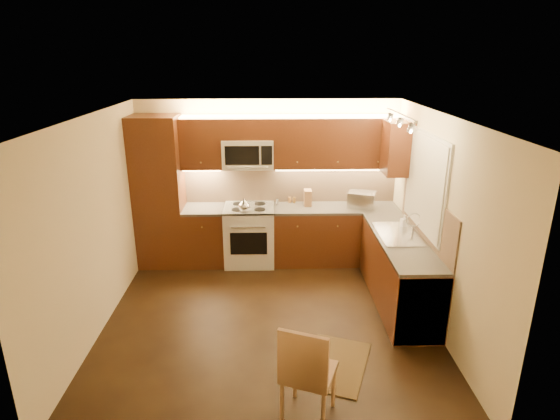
{
  "coord_description": "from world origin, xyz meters",
  "views": [
    {
      "loc": [
        0.02,
        -4.97,
        3.14
      ],
      "look_at": [
        0.15,
        0.55,
        1.25
      ],
      "focal_mm": 29.4,
      "sensor_mm": 36.0,
      "label": 1
    }
  ],
  "objects_px": {
    "microwave": "(248,153)",
    "dining_chair": "(309,370)",
    "sink": "(399,229)",
    "toaster_oven": "(362,200)",
    "stove": "(250,235)",
    "soap_bottle": "(404,221)",
    "knife_block": "(308,198)",
    "kettle": "(244,205)"
  },
  "relations": [
    {
      "from": "microwave",
      "to": "dining_chair",
      "type": "xyz_separation_m",
      "value": [
        0.66,
        -3.42,
        -1.23
      ]
    },
    {
      "from": "microwave",
      "to": "sink",
      "type": "height_order",
      "value": "microwave"
    },
    {
      "from": "microwave",
      "to": "toaster_oven",
      "type": "bearing_deg",
      "value": -3.86
    },
    {
      "from": "stove",
      "to": "dining_chair",
      "type": "bearing_deg",
      "value": -78.69
    },
    {
      "from": "stove",
      "to": "soap_bottle",
      "type": "distance_m",
      "value": 2.37
    },
    {
      "from": "knife_block",
      "to": "dining_chair",
      "type": "relative_size",
      "value": 0.25
    },
    {
      "from": "kettle",
      "to": "dining_chair",
      "type": "xyz_separation_m",
      "value": [
        0.72,
        -3.07,
        -0.53
      ]
    },
    {
      "from": "stove",
      "to": "knife_block",
      "type": "height_order",
      "value": "knife_block"
    },
    {
      "from": "microwave",
      "to": "toaster_oven",
      "type": "relative_size",
      "value": 1.91
    },
    {
      "from": "toaster_oven",
      "to": "soap_bottle",
      "type": "distance_m",
      "value": 0.97
    },
    {
      "from": "sink",
      "to": "toaster_oven",
      "type": "distance_m",
      "value": 1.18
    },
    {
      "from": "kettle",
      "to": "toaster_oven",
      "type": "relative_size",
      "value": 0.51
    },
    {
      "from": "kettle",
      "to": "microwave",
      "type": "bearing_deg",
      "value": 88.91
    },
    {
      "from": "toaster_oven",
      "to": "knife_block",
      "type": "distance_m",
      "value": 0.83
    },
    {
      "from": "stove",
      "to": "sink",
      "type": "bearing_deg",
      "value": -29.36
    },
    {
      "from": "sink",
      "to": "toaster_oven",
      "type": "height_order",
      "value": "toaster_oven"
    },
    {
      "from": "microwave",
      "to": "toaster_oven",
      "type": "xyz_separation_m",
      "value": [
        1.73,
        -0.12,
        -0.7
      ]
    },
    {
      "from": "toaster_oven",
      "to": "soap_bottle",
      "type": "xyz_separation_m",
      "value": [
        0.41,
        -0.87,
        -0.03
      ]
    },
    {
      "from": "stove",
      "to": "kettle",
      "type": "distance_m",
      "value": 0.6
    },
    {
      "from": "microwave",
      "to": "soap_bottle",
      "type": "xyz_separation_m",
      "value": [
        2.14,
        -0.99,
        -0.73
      ]
    },
    {
      "from": "sink",
      "to": "kettle",
      "type": "relative_size",
      "value": 4.2
    },
    {
      "from": "knife_block",
      "to": "dining_chair",
      "type": "bearing_deg",
      "value": -95.21
    },
    {
      "from": "sink",
      "to": "knife_block",
      "type": "height_order",
      "value": "knife_block"
    },
    {
      "from": "stove",
      "to": "kettle",
      "type": "bearing_deg",
      "value": -105.94
    },
    {
      "from": "sink",
      "to": "soap_bottle",
      "type": "xyz_separation_m",
      "value": [
        0.14,
        0.27,
        0.01
      ]
    },
    {
      "from": "microwave",
      "to": "knife_block",
      "type": "height_order",
      "value": "microwave"
    },
    {
      "from": "stove",
      "to": "sink",
      "type": "distance_m",
      "value": 2.35
    },
    {
      "from": "sink",
      "to": "soap_bottle",
      "type": "bearing_deg",
      "value": 62.38
    },
    {
      "from": "microwave",
      "to": "dining_chair",
      "type": "bearing_deg",
      "value": -79.12
    },
    {
      "from": "knife_block",
      "to": "soap_bottle",
      "type": "xyz_separation_m",
      "value": [
        1.23,
        -0.98,
        -0.04
      ]
    },
    {
      "from": "toaster_oven",
      "to": "microwave",
      "type": "bearing_deg",
      "value": -164.67
    },
    {
      "from": "toaster_oven",
      "to": "dining_chair",
      "type": "relative_size",
      "value": 0.4
    },
    {
      "from": "stove",
      "to": "dining_chair",
      "type": "relative_size",
      "value": 0.93
    },
    {
      "from": "microwave",
      "to": "knife_block",
      "type": "bearing_deg",
      "value": -0.69
    },
    {
      "from": "sink",
      "to": "toaster_oven",
      "type": "relative_size",
      "value": 2.16
    },
    {
      "from": "dining_chair",
      "to": "microwave",
      "type": "bearing_deg",
      "value": 122.13
    },
    {
      "from": "stove",
      "to": "knife_block",
      "type": "distance_m",
      "value": 1.08
    },
    {
      "from": "microwave",
      "to": "sink",
      "type": "bearing_deg",
      "value": -32.21
    },
    {
      "from": "dining_chair",
      "to": "sink",
      "type": "bearing_deg",
      "value": 79.34
    },
    {
      "from": "stove",
      "to": "kettle",
      "type": "relative_size",
      "value": 4.5
    },
    {
      "from": "sink",
      "to": "toaster_oven",
      "type": "bearing_deg",
      "value": 103.4
    },
    {
      "from": "microwave",
      "to": "sink",
      "type": "relative_size",
      "value": 0.88
    }
  ]
}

